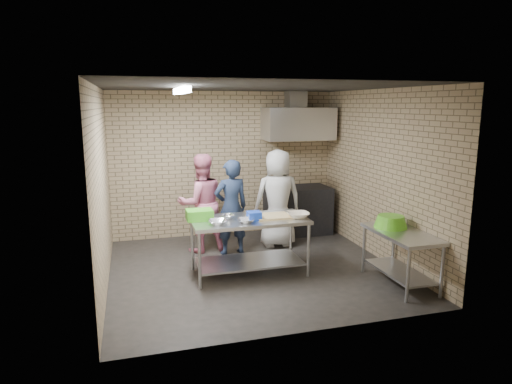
% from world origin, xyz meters
% --- Properties ---
extents(floor, '(4.20, 4.20, 0.00)m').
position_xyz_m(floor, '(0.00, 0.00, 0.00)').
color(floor, black).
rests_on(floor, ground).
extents(ceiling, '(4.20, 4.20, 0.00)m').
position_xyz_m(ceiling, '(0.00, 0.00, 2.70)').
color(ceiling, black).
rests_on(ceiling, ground).
extents(back_wall, '(4.20, 0.06, 2.70)m').
position_xyz_m(back_wall, '(0.00, 2.00, 1.35)').
color(back_wall, '#9C8762').
rests_on(back_wall, ground).
extents(front_wall, '(4.20, 0.06, 2.70)m').
position_xyz_m(front_wall, '(0.00, -2.00, 1.35)').
color(front_wall, '#9C8762').
rests_on(front_wall, ground).
extents(left_wall, '(0.06, 4.00, 2.70)m').
position_xyz_m(left_wall, '(-2.10, 0.00, 1.35)').
color(left_wall, '#9C8762').
rests_on(left_wall, ground).
extents(right_wall, '(0.06, 4.00, 2.70)m').
position_xyz_m(right_wall, '(2.10, 0.00, 1.35)').
color(right_wall, '#9C8762').
rests_on(right_wall, ground).
extents(prep_table, '(1.67, 0.83, 0.83)m').
position_xyz_m(prep_table, '(-0.10, -0.14, 0.42)').
color(prep_table, silver).
rests_on(prep_table, floor).
extents(side_counter, '(0.60, 1.20, 0.75)m').
position_xyz_m(side_counter, '(1.80, -1.10, 0.38)').
color(side_counter, silver).
rests_on(side_counter, floor).
extents(stove, '(1.20, 0.70, 0.90)m').
position_xyz_m(stove, '(1.35, 1.65, 0.45)').
color(stove, black).
rests_on(stove, floor).
extents(range_hood, '(1.30, 0.60, 0.60)m').
position_xyz_m(range_hood, '(1.35, 1.70, 2.10)').
color(range_hood, silver).
rests_on(range_hood, back_wall).
extents(hood_duct, '(0.35, 0.30, 0.30)m').
position_xyz_m(hood_duct, '(1.35, 1.85, 2.55)').
color(hood_duct, '#A5A8AD').
rests_on(hood_duct, back_wall).
extents(wall_shelf, '(0.80, 0.20, 0.04)m').
position_xyz_m(wall_shelf, '(1.65, 1.89, 1.92)').
color(wall_shelf, '#3F2B19').
rests_on(wall_shelf, back_wall).
extents(fluorescent_fixture, '(0.10, 1.25, 0.08)m').
position_xyz_m(fluorescent_fixture, '(-1.00, 0.00, 2.64)').
color(fluorescent_fixture, white).
rests_on(fluorescent_fixture, ceiling).
extents(green_crate, '(0.37, 0.28, 0.15)m').
position_xyz_m(green_crate, '(-0.80, -0.02, 0.91)').
color(green_crate, green).
rests_on(green_crate, prep_table).
extents(blue_tub, '(0.19, 0.19, 0.12)m').
position_xyz_m(blue_tub, '(-0.05, -0.24, 0.89)').
color(blue_tub, '#183DB5').
rests_on(blue_tub, prep_table).
extents(cutting_board, '(0.51, 0.39, 0.03)m').
position_xyz_m(cutting_board, '(0.25, -0.16, 0.85)').
color(cutting_board, tan).
rests_on(cutting_board, prep_table).
extents(mixing_bowl_a, '(0.28, 0.28, 0.06)m').
position_xyz_m(mixing_bowl_a, '(-0.60, -0.34, 0.87)').
color(mixing_bowl_a, silver).
rests_on(mixing_bowl_a, prep_table).
extents(mixing_bowl_b, '(0.22, 0.22, 0.06)m').
position_xyz_m(mixing_bowl_b, '(-0.40, -0.09, 0.87)').
color(mixing_bowl_b, silver).
rests_on(mixing_bowl_b, prep_table).
extents(mixing_bowl_c, '(0.26, 0.26, 0.06)m').
position_xyz_m(mixing_bowl_c, '(-0.20, -0.36, 0.86)').
color(mixing_bowl_c, '#B9BBC0').
rests_on(mixing_bowl_c, prep_table).
extents(ceramic_bowl, '(0.35, 0.35, 0.08)m').
position_xyz_m(ceramic_bowl, '(0.60, -0.29, 0.87)').
color(ceramic_bowl, beige).
rests_on(ceramic_bowl, prep_table).
extents(green_basin, '(0.46, 0.46, 0.17)m').
position_xyz_m(green_basin, '(1.78, -0.85, 0.83)').
color(green_basin, '#59C626').
rests_on(green_basin, side_counter).
extents(bottle_red, '(0.07, 0.07, 0.18)m').
position_xyz_m(bottle_red, '(1.40, 1.89, 2.03)').
color(bottle_red, '#B22619').
rests_on(bottle_red, wall_shelf).
extents(man_navy, '(0.63, 0.46, 1.59)m').
position_xyz_m(man_navy, '(-0.16, 0.80, 0.79)').
color(man_navy, '#141C33').
rests_on(man_navy, floor).
extents(woman_pink, '(0.89, 0.74, 1.66)m').
position_xyz_m(woman_pink, '(-0.61, 1.09, 0.83)').
color(woman_pink, '#CA6B84').
rests_on(woman_pink, floor).
extents(woman_white, '(0.86, 0.58, 1.71)m').
position_xyz_m(woman_white, '(0.72, 1.00, 0.85)').
color(woman_white, silver).
rests_on(woman_white, floor).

